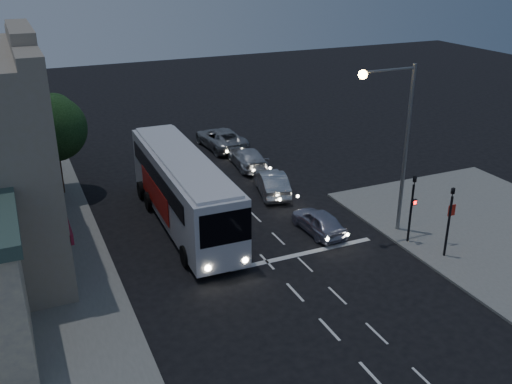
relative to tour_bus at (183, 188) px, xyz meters
name	(u,v)px	position (x,y,z in m)	size (l,w,h in m)	color
ground	(285,281)	(2.39, -7.80, -2.16)	(120.00, 120.00, 0.00)	black
road_markings	(279,245)	(3.68, -4.50, -2.16)	(8.00, 30.55, 0.01)	silver
tour_bus	(183,188)	(0.00, 0.00, 0.00)	(3.11, 13.09, 4.00)	silver
car_suv	(318,221)	(6.31, -4.00, -1.50)	(1.56, 3.88, 1.32)	#B5B6CA
car_sedan_a	(272,183)	(6.32, 1.94, -1.42)	(1.57, 4.51, 1.49)	silver
car_sedan_b	(248,158)	(6.86, 7.03, -1.48)	(1.92, 4.72, 1.37)	silver
car_sedan_c	(221,138)	(6.67, 11.89, -1.38)	(2.59, 5.62, 1.56)	#A2A2A2
traffic_signal_main	(412,201)	(9.99, -7.03, 0.26)	(0.25, 0.35, 4.10)	black
traffic_signal_side	(450,214)	(10.69, -9.00, 0.26)	(0.18, 0.15, 4.10)	black
regulatory_sign	(450,218)	(11.69, -8.04, -0.57)	(0.45, 0.12, 2.20)	slate
streetlight	(397,132)	(9.73, -5.60, 3.57)	(3.32, 0.44, 9.00)	slate
street_tree	(53,126)	(-5.82, 7.22, 2.33)	(4.00, 4.00, 6.20)	black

